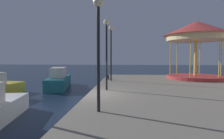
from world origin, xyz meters
TOP-DOWN VIEW (x-y plane):
  - ground_plane at (0.00, 0.00)m, footprint 120.00×120.00m
  - quay_dock at (6.03, 0.00)m, footprint 12.06×22.30m
  - motorboat_teal at (-4.03, 6.34)m, footprint 2.56×5.35m
  - carousel at (8.52, 7.60)m, footprint 5.87×5.87m
  - lamp_post_near_edge at (1.08, -3.34)m, footprint 0.36×0.36m
  - lamp_post_mid_promenade at (0.91, 1.11)m, footprint 0.36×0.36m
  - lamp_post_far_end at (0.82, 5.57)m, footprint 0.36×0.36m
  - bollard_south at (0.46, 6.54)m, footprint 0.24×0.24m

SIDE VIEW (x-z plane):
  - ground_plane at x=0.00m, z-range 0.00..0.00m
  - quay_dock at x=6.03m, z-range 0.00..0.80m
  - motorboat_teal at x=-4.03m, z-range -0.24..1.64m
  - bollard_south at x=0.46m, z-range 0.80..1.20m
  - lamp_post_near_edge at x=1.08m, z-range 1.57..5.67m
  - lamp_post_mid_promenade at x=0.91m, z-range 1.59..5.84m
  - lamp_post_far_end at x=0.82m, z-range 1.62..6.23m
  - carousel at x=8.52m, z-range 2.07..7.36m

